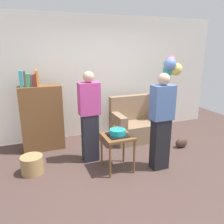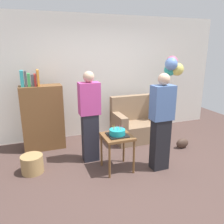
# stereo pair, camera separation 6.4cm
# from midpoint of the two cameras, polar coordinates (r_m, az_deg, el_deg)

# --- Properties ---
(ground_plane) EXTENTS (8.00, 8.00, 0.00)m
(ground_plane) POSITION_cam_midpoint_polar(r_m,az_deg,el_deg) (3.92, 6.83, -15.03)
(ground_plane) COLOR #4C3833
(wall_back) EXTENTS (6.00, 0.10, 2.70)m
(wall_back) POSITION_cam_midpoint_polar(r_m,az_deg,el_deg) (5.30, -2.82, 8.82)
(wall_back) COLOR silver
(wall_back) RESTS_ON ground_plane
(couch) EXTENTS (1.10, 0.70, 0.96)m
(couch) POSITION_cam_midpoint_polar(r_m,az_deg,el_deg) (5.15, 6.65, -3.04)
(couch) COLOR #8C7054
(couch) RESTS_ON ground_plane
(bookshelf) EXTENTS (0.80, 0.36, 1.60)m
(bookshelf) POSITION_cam_midpoint_polar(r_m,az_deg,el_deg) (4.73, -16.71, -1.07)
(bookshelf) COLOR brown
(bookshelf) RESTS_ON ground_plane
(side_table) EXTENTS (0.48, 0.48, 0.62)m
(side_table) POSITION_cam_midpoint_polar(r_m,az_deg,el_deg) (3.78, 1.81, -7.24)
(side_table) COLOR brown
(side_table) RESTS_ON ground_plane
(birthday_cake) EXTENTS (0.32, 0.32, 0.17)m
(birthday_cake) POSITION_cam_midpoint_polar(r_m,az_deg,el_deg) (3.73, 1.83, -5.18)
(birthday_cake) COLOR black
(birthday_cake) RESTS_ON side_table
(person_blowing_candles) EXTENTS (0.36, 0.22, 1.63)m
(person_blowing_candles) POSITION_cam_midpoint_polar(r_m,az_deg,el_deg) (4.01, -5.17, -1.20)
(person_blowing_candles) COLOR #23232D
(person_blowing_candles) RESTS_ON ground_plane
(person_holding_cake) EXTENTS (0.36, 0.22, 1.63)m
(person_holding_cake) POSITION_cam_midpoint_polar(r_m,az_deg,el_deg) (3.80, 12.75, -2.52)
(person_holding_cake) COLOR black
(person_holding_cake) RESTS_ON ground_plane
(wicker_basket) EXTENTS (0.36, 0.36, 0.30)m
(wicker_basket) POSITION_cam_midpoint_polar(r_m,az_deg,el_deg) (4.06, -18.97, -12.26)
(wicker_basket) COLOR #A88451
(wicker_basket) RESTS_ON ground_plane
(handbag) EXTENTS (0.28, 0.14, 0.20)m
(handbag) POSITION_cam_midpoint_polar(r_m,az_deg,el_deg) (4.96, 17.61, -7.49)
(handbag) COLOR #473328
(handbag) RESTS_ON ground_plane
(balloon_bunch) EXTENTS (0.48, 0.41, 1.83)m
(balloon_bunch) POSITION_cam_midpoint_polar(r_m,az_deg,el_deg) (5.29, 15.37, 10.96)
(balloon_bunch) COLOR silver
(balloon_bunch) RESTS_ON ground_plane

